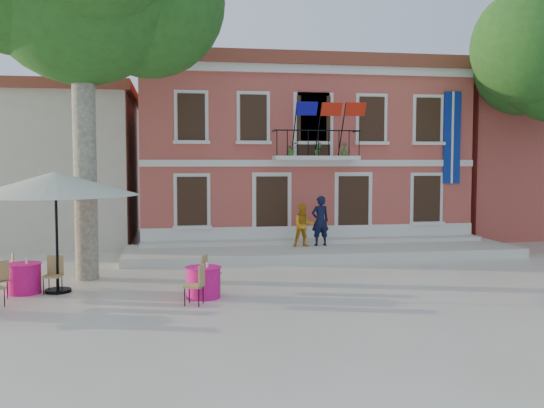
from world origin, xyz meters
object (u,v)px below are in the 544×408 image
(cafe_table_1, at_px, (203,281))
(cafe_table_0, at_px, (24,277))
(pedestrian_orange, at_px, (303,225))
(pedestrian_navy, at_px, (320,221))
(patio_umbrella, at_px, (55,184))

(cafe_table_1, bearing_deg, cafe_table_0, 164.53)
(pedestrian_orange, bearing_deg, cafe_table_0, -148.74)
(pedestrian_navy, xyz_separation_m, pedestrian_orange, (-0.66, -0.15, -0.13))
(patio_umbrella, xyz_separation_m, pedestrian_orange, (7.56, 5.12, -1.72))
(patio_umbrella, xyz_separation_m, cafe_table_0, (-0.83, -0.00, -2.36))
(pedestrian_navy, xyz_separation_m, cafe_table_0, (-9.05, -5.27, -0.78))
(patio_umbrella, height_order, pedestrian_orange, patio_umbrella)
(patio_umbrella, xyz_separation_m, pedestrian_navy, (8.22, 5.27, -1.58))
(pedestrian_navy, xyz_separation_m, cafe_table_1, (-4.56, -6.52, -0.79))
(patio_umbrella, bearing_deg, cafe_table_1, -18.80)
(pedestrian_navy, bearing_deg, pedestrian_orange, 5.16)
(pedestrian_navy, relative_size, cafe_table_1, 0.93)
(cafe_table_0, xyz_separation_m, cafe_table_1, (4.50, -1.24, -0.01))
(pedestrian_orange, height_order, cafe_table_0, pedestrian_orange)
(pedestrian_navy, bearing_deg, cafe_table_0, 22.61)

